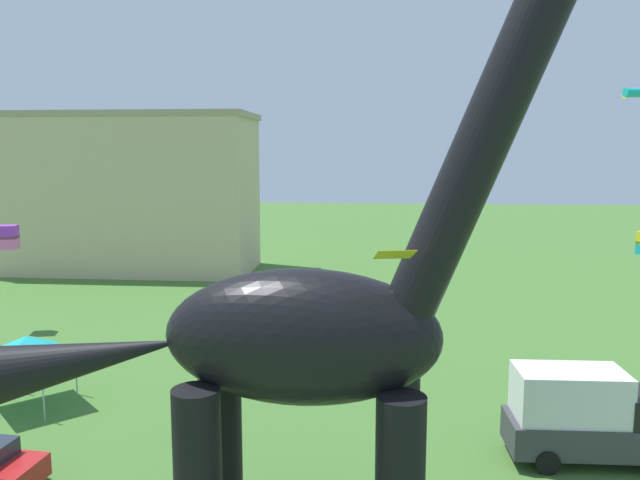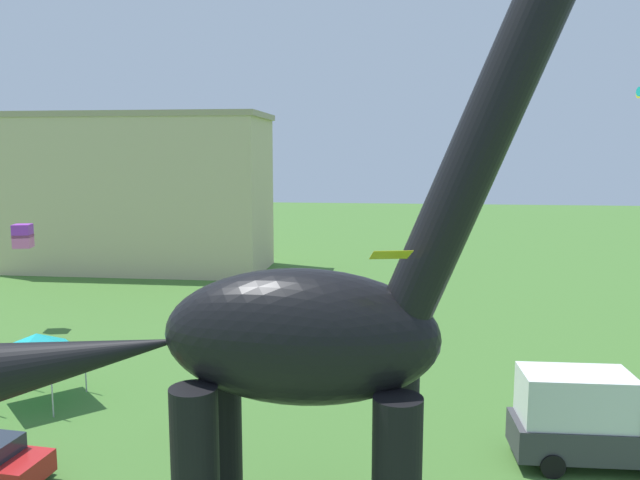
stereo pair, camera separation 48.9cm
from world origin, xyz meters
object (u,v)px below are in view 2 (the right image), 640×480
object	(u,v)px
dinosaur_sculpture	(297,336)
kite_high_right	(391,255)
parked_box_truck	(595,418)
person_strolling_adult	(185,410)
kite_high_left	(23,236)
festival_canopy_tent	(37,344)

from	to	relation	value
dinosaur_sculpture	kite_high_right	xyz separation A→B (m)	(2.25, -1.10, 2.24)
parked_box_truck	kite_high_right	xyz separation A→B (m)	(-6.86, -7.27, 6.59)
dinosaur_sculpture	kite_high_right	bearing A→B (deg)	-19.65
dinosaur_sculpture	parked_box_truck	xyz separation A→B (m)	(9.11, 6.17, -4.35)
person_strolling_adult	kite_high_left	size ratio (longest dim) A/B	1.08
festival_canopy_tent	dinosaur_sculpture	bearing A→B (deg)	-35.75
person_strolling_adult	kite_high_right	bearing A→B (deg)	-69.07
parked_box_truck	dinosaur_sculpture	bearing A→B (deg)	-147.59
kite_high_right	person_strolling_adult	bearing A→B (deg)	133.84
parked_box_truck	kite_high_left	xyz separation A→B (m)	(-28.80, 13.69, 3.88)
parked_box_truck	festival_canopy_tent	world-z (taller)	parked_box_truck
dinosaur_sculpture	festival_canopy_tent	world-z (taller)	dinosaur_sculpture
parked_box_truck	person_strolling_adult	bearing A→B (deg)	175.72
dinosaur_sculpture	parked_box_truck	bearing A→B (deg)	40.43
parked_box_truck	kite_high_right	bearing A→B (deg)	-135.03
festival_canopy_tent	kite_high_left	xyz separation A→B (m)	(-7.28, 10.94, 2.98)
festival_canopy_tent	kite_high_left	size ratio (longest dim) A/B	2.25
parked_box_truck	festival_canopy_tent	xyz separation A→B (m)	(-21.51, 2.75, 0.90)
parked_box_truck	festival_canopy_tent	size ratio (longest dim) A/B	1.80
person_strolling_adult	kite_high_right	size ratio (longest dim) A/B	1.56
dinosaur_sculpture	festival_canopy_tent	distance (m)	15.66
dinosaur_sculpture	kite_high_right	size ratio (longest dim) A/B	17.05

